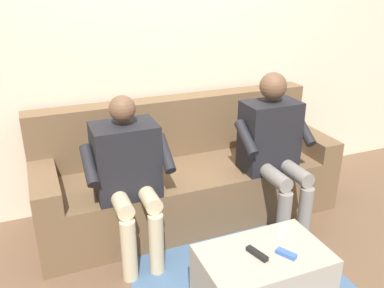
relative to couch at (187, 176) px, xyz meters
name	(u,v)px	position (x,y,z in m)	size (l,w,h in m)	color
ground_plane	(227,264)	(0.00, 0.75, -0.32)	(8.00, 8.00, 0.00)	brown
back_wall	(167,51)	(0.00, -0.42, 0.94)	(5.31, 0.06, 2.51)	beige
couch	(187,176)	(0.00, 0.00, 0.00)	(2.34, 0.77, 0.91)	brown
coffee_table	(262,281)	(0.00, 1.18, -0.12)	(0.71, 0.45, 0.40)	#A89E8E
person_left_seated	(274,143)	(-0.55, 0.38, 0.35)	(0.57, 0.57, 1.18)	black
person_right_seated	(128,169)	(0.55, 0.35, 0.32)	(0.57, 0.53, 1.13)	black
remote_blue	(286,254)	(-0.10, 1.24, 0.09)	(0.11, 0.04, 0.02)	#3860B7
remote_black	(257,254)	(0.05, 1.18, 0.09)	(0.14, 0.03, 0.03)	black
remote_white	(283,231)	(-0.20, 1.05, 0.09)	(0.15, 0.04, 0.02)	white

